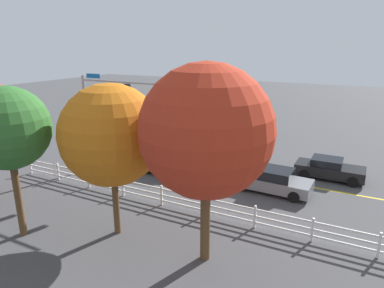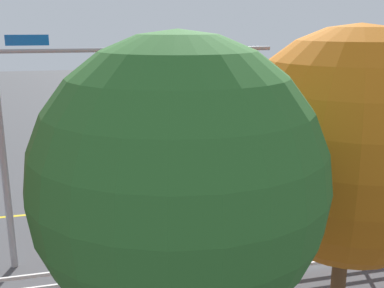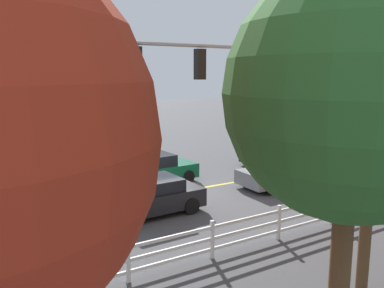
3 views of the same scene
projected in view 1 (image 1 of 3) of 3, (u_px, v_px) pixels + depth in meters
The scene contains 11 objects.
ground_plane at pixel (204, 168), 24.03m from camera, with size 120.00×120.00×0.00m, color #444447.
lane_center_stripe at pixel (259, 178), 22.27m from camera, with size 28.00×0.16×0.01m, color gold.
signal_assembly at pixel (114, 106), 21.42m from camera, with size 7.86×0.37×6.63m.
car_0 at pixel (215, 151), 25.47m from camera, with size 4.06×2.15×1.46m.
car_1 at pixel (163, 162), 23.18m from camera, with size 4.35×2.08×1.39m.
car_2 at pixel (272, 180), 20.11m from camera, with size 4.73×2.09×1.42m.
car_3 at pixel (329, 169), 22.06m from camera, with size 4.22×1.86×1.35m.
white_rail_fence at pixel (205, 205), 17.20m from camera, with size 26.10×0.10×1.15m.
tree_0 at pixel (111, 135), 14.53m from camera, with size 4.45×4.45×6.90m.
tree_3 at pixel (206, 132), 12.43m from camera, with size 5.03×5.03×7.87m.
tree_4 at pixel (7, 129), 14.25m from camera, with size 3.56×3.56×6.81m.
Camera 1 is at (-9.57, 20.48, 8.38)m, focal length 31.84 mm.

